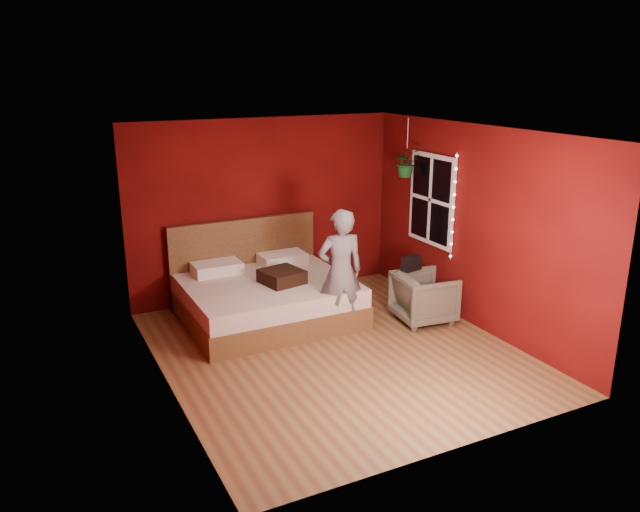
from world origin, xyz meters
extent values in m
plane|color=brown|center=(0.00, 0.00, 0.00)|extent=(4.50, 4.50, 0.00)
cube|color=maroon|center=(0.00, 2.26, 1.30)|extent=(4.00, 0.02, 2.60)
cube|color=maroon|center=(0.00, -2.26, 1.30)|extent=(4.00, 0.02, 2.60)
cube|color=maroon|center=(-2.01, 0.00, 1.30)|extent=(0.02, 4.50, 2.60)
cube|color=maroon|center=(2.01, 0.00, 1.30)|extent=(0.02, 4.50, 2.60)
cube|color=white|center=(0.00, 0.00, 2.61)|extent=(4.00, 4.50, 0.02)
cube|color=white|center=(1.97, 0.90, 1.50)|extent=(0.04, 0.97, 1.27)
cube|color=black|center=(1.96, 0.90, 1.50)|extent=(0.02, 0.85, 1.15)
cube|color=white|center=(1.95, 0.90, 1.50)|extent=(0.03, 0.05, 1.15)
cube|color=white|center=(1.95, 0.90, 1.50)|extent=(0.03, 0.85, 0.05)
cylinder|color=silver|center=(1.94, 0.38, 1.50)|extent=(0.01, 0.01, 1.45)
sphere|color=#FFF2CC|center=(1.94, 0.38, 0.83)|extent=(0.04, 0.04, 0.04)
sphere|color=#FFF2CC|center=(1.94, 0.38, 0.99)|extent=(0.04, 0.04, 0.04)
sphere|color=#FFF2CC|center=(1.94, 0.38, 1.16)|extent=(0.04, 0.04, 0.04)
sphere|color=#FFF2CC|center=(1.94, 0.38, 1.33)|extent=(0.04, 0.04, 0.04)
sphere|color=#FFF2CC|center=(1.94, 0.38, 1.50)|extent=(0.04, 0.04, 0.04)
sphere|color=#FFF2CC|center=(1.94, 0.38, 1.67)|extent=(0.04, 0.04, 0.04)
sphere|color=#FFF2CC|center=(1.94, 0.38, 1.84)|extent=(0.04, 0.04, 0.04)
sphere|color=#FFF2CC|center=(1.94, 0.38, 2.01)|extent=(0.04, 0.04, 0.04)
sphere|color=#FFF2CC|center=(1.94, 0.38, 2.17)|extent=(0.04, 0.04, 0.04)
cube|color=brown|center=(-0.37, 1.27, 0.15)|extent=(2.18, 1.86, 0.31)
cube|color=beige|center=(-0.37, 1.27, 0.43)|extent=(2.14, 1.82, 0.24)
cube|color=brown|center=(-0.37, 2.16, 0.60)|extent=(2.18, 0.09, 1.20)
cube|color=white|center=(-0.86, 1.89, 0.62)|extent=(0.65, 0.41, 0.15)
cube|color=white|center=(0.12, 1.89, 0.62)|extent=(0.65, 0.41, 0.15)
imported|color=slate|center=(0.32, 0.50, 0.81)|extent=(0.65, 0.48, 1.61)
imported|color=#676451|center=(1.48, 0.30, 0.33)|extent=(0.81, 0.79, 0.67)
cube|color=black|center=(1.40, 0.51, 0.76)|extent=(0.28, 0.18, 0.19)
cube|color=black|center=(-0.21, 1.13, 0.63)|extent=(0.58, 0.58, 0.17)
cylinder|color=silver|center=(1.77, 1.25, 2.39)|extent=(0.01, 0.01, 0.42)
imported|color=#1B6121|center=(1.77, 1.25, 1.98)|extent=(0.42, 0.39, 0.40)
camera|label=1|loc=(-3.23, -6.03, 3.27)|focal=35.00mm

